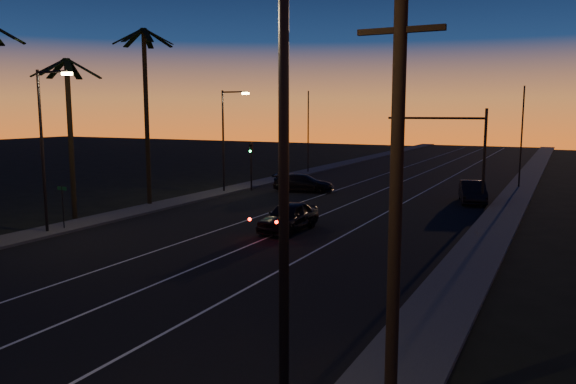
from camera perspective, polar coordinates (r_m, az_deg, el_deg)
The scene contains 20 objects.
road at distance 35.36m, azimuth 1.39°, elevation -2.86°, with size 20.00×170.00×0.01m, color black.
sidewalk_left at distance 41.31m, azimuth -12.81°, elevation -1.35°, with size 2.40×170.00×0.16m, color #363734.
sidewalk_right at distance 32.31m, azimuth 19.71°, elevation -4.27°, with size 2.40×170.00×0.16m, color #363734.
lane_stripe_left at distance 36.72m, azimuth -2.86°, elevation -2.43°, with size 0.12×160.00×0.01m, color silver.
lane_stripe_mid at distance 35.16m, azimuth 2.12°, elevation -2.91°, with size 0.12×160.00×0.01m, color silver.
lane_stripe_right at distance 33.89m, azimuth 7.53°, elevation -3.39°, with size 0.12×160.00×0.01m, color silver.
palm_mid at distance 37.80m, azimuth -21.30°, elevation 6.84°, with size 4.25×4.16×10.03m.
palm_far at distance 41.41m, azimuth -14.23°, elevation 9.09°, with size 4.25×4.16×12.53m.
streetlight_left_near at distance 33.31m, azimuth -23.43°, elevation 5.01°, with size 2.55×0.26×9.00m.
streetlight_left_far at distance 46.95m, azimuth -6.29°, elevation 6.04°, with size 2.55×0.26×8.50m.
streetlight_right_near at distance 8.58m, azimuth -2.21°, elevation -1.59°, with size 2.55×0.26×9.00m.
street_sign at distance 34.39m, azimuth -21.91°, elevation -0.98°, with size 0.70×0.06×2.60m.
utility_pole at distance 11.93m, azimuth 10.95°, elevation 1.00°, with size 2.20×0.28×10.00m.
signal_mast at distance 42.15m, azimuth 16.20°, elevation 5.15°, with size 7.10×0.41×7.00m.
signal_post at distance 48.14m, azimuth -3.78°, elevation 3.54°, with size 0.28×0.37×4.20m.
far_pole_left at distance 62.06m, azimuth 2.06°, elevation 6.08°, with size 0.14×0.14×9.00m, color black.
far_pole_right at distance 53.59m, azimuth 22.64°, elevation 5.12°, with size 0.14×0.14×9.00m, color black.
lead_car at distance 32.02m, azimuth 0.06°, elevation -2.52°, with size 2.07×5.42×1.64m.
right_car at distance 44.09m, azimuth 18.25°, elevation 0.01°, with size 2.84×5.20×1.63m.
cross_car at distance 47.65m, azimuth 1.57°, elevation 0.92°, with size 5.49×3.24×1.49m.
Camera 1 is at (14.78, -1.41, 6.78)m, focal length 35.00 mm.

